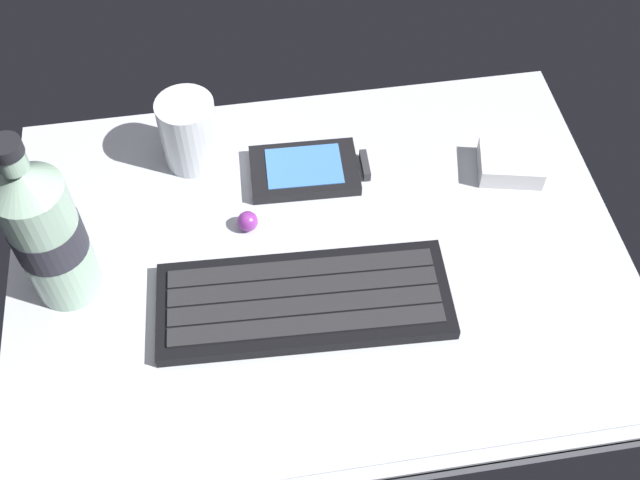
{
  "coord_description": "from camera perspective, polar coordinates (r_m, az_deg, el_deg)",
  "views": [
    {
      "loc": [
        -7.07,
        -45.2,
        65.67
      ],
      "look_at": [
        0.0,
        0.0,
        3.0
      ],
      "focal_mm": 43.1,
      "sensor_mm": 36.0,
      "label": 1
    }
  ],
  "objects": [
    {
      "name": "ground_plane",
      "position": [
        0.81,
        0.03,
        -1.8
      ],
      "size": [
        64.0,
        48.0,
        2.8
      ],
      "color": "silver"
    },
    {
      "name": "keyboard",
      "position": [
        0.76,
        -1.18,
        -4.49
      ],
      "size": [
        29.51,
        12.42,
        1.7
      ],
      "color": "black",
      "rests_on": "ground_plane"
    },
    {
      "name": "handheld_device",
      "position": [
        0.87,
        -0.75,
        5.25
      ],
      "size": [
        13.02,
        8.08,
        1.5
      ],
      "color": "black",
      "rests_on": "ground_plane"
    },
    {
      "name": "juice_cup",
      "position": [
        0.87,
        -9.67,
        7.75
      ],
      "size": [
        6.4,
        6.4,
        8.5
      ],
      "color": "silver",
      "rests_on": "ground_plane"
    },
    {
      "name": "water_bottle",
      "position": [
        0.75,
        -19.7,
        0.62
      ],
      "size": [
        6.73,
        6.73,
        20.8
      ],
      "color": "#9EC1A8",
      "rests_on": "ground_plane"
    },
    {
      "name": "charger_block",
      "position": [
        0.89,
        13.96,
        5.53
      ],
      "size": [
        8.05,
        6.99,
        2.4
      ],
      "primitive_type": "cube",
      "rotation": [
        0.0,
        0.0,
        -0.22
      ],
      "color": "white",
      "rests_on": "ground_plane"
    },
    {
      "name": "trackball_mouse",
      "position": [
        0.82,
        -5.4,
        1.4
      ],
      "size": [
        2.2,
        2.2,
        2.2
      ],
      "primitive_type": "sphere",
      "color": "purple",
      "rests_on": "ground_plane"
    }
  ]
}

